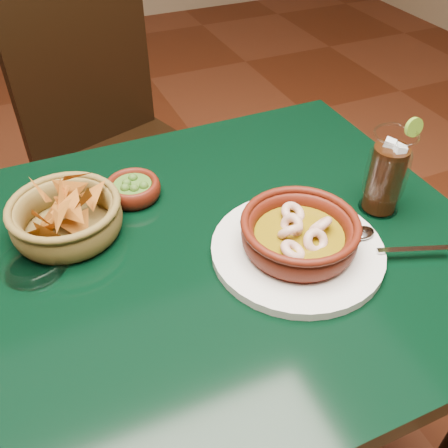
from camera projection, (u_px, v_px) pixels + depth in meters
name	position (u px, v px, depth m)	size (l,w,h in m)	color
dining_table	(149.00, 305.00, 0.90)	(1.20, 0.80, 0.75)	black
dining_chair	(118.00, 148.00, 1.50)	(0.59, 0.59, 1.00)	black
shrimp_plate	(299.00, 238.00, 0.84)	(0.38, 0.30, 0.08)	silver
chip_basket	(66.00, 217.00, 0.88)	(0.23, 0.23, 0.13)	brown
guacamole_ramekin	(133.00, 189.00, 0.97)	(0.13, 0.13, 0.04)	#441108
cola_drink	(386.00, 174.00, 0.90)	(0.16, 0.16, 0.18)	white
glass_ashtray	(34.00, 264.00, 0.82)	(0.12, 0.12, 0.03)	white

